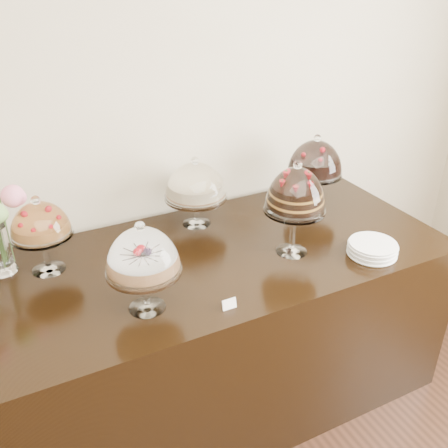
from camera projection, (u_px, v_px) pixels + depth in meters
name	position (u px, v px, depth m)	size (l,w,h in m)	color
wall_back	(102.00, 109.00, 2.38)	(5.00, 0.04, 3.00)	beige
display_counter	(220.00, 327.00, 2.58)	(2.20, 1.00, 0.90)	black
cake_stand_sugar_sponge	(143.00, 255.00, 1.89)	(0.29, 0.29, 0.39)	white
cake_stand_choco_layer	(296.00, 194.00, 2.24)	(0.28, 0.28, 0.46)	white
cake_stand_cheesecake	(196.00, 184.00, 2.52)	(0.32, 0.32, 0.37)	white
cake_stand_dark_choco	(315.00, 161.00, 2.70)	(0.30, 0.30, 0.41)	white
cake_stand_fruit_tart	(40.00, 224.00, 2.13)	(0.26, 0.26, 0.36)	white
plate_stack	(372.00, 249.00, 2.34)	(0.23, 0.23, 0.06)	white
price_card_left	(229.00, 304.00, 1.99)	(0.06, 0.01, 0.04)	white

